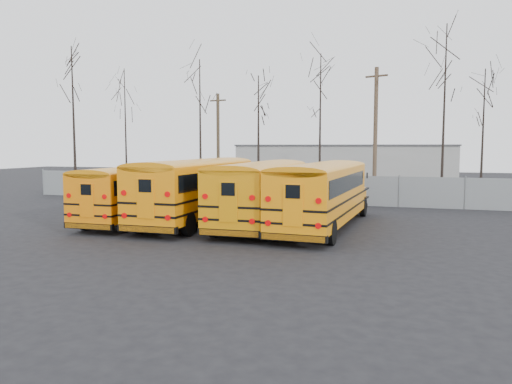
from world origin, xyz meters
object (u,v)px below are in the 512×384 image
(bus_c, at_px, (262,188))
(utility_pole_left, at_px, (218,143))
(bus_a, at_px, (141,188))
(utility_pole_right, at_px, (375,132))
(bus_b, at_px, (198,185))
(bus_d, at_px, (323,190))

(bus_c, xyz_separation_m, utility_pole_left, (-7.83, 13.80, 2.28))
(bus_a, relative_size, utility_pole_right, 1.10)
(bus_b, relative_size, bus_d, 1.02)
(bus_a, bearing_deg, bus_c, 3.63)
(bus_b, distance_m, bus_d, 6.55)
(bus_d, distance_m, utility_pole_left, 17.95)
(bus_b, height_order, utility_pole_right, utility_pole_right)
(bus_a, bearing_deg, utility_pole_right, 53.07)
(utility_pole_left, xyz_separation_m, utility_pole_right, (12.29, 0.59, 0.82))
(utility_pole_right, bearing_deg, bus_b, -97.77)
(bus_b, distance_m, utility_pole_right, 16.78)
(bus_b, bearing_deg, bus_c, 1.67)
(bus_c, height_order, bus_d, bus_c)
(utility_pole_left, bearing_deg, bus_d, -41.17)
(bus_b, xyz_separation_m, bus_c, (3.46, 0.09, -0.06))
(bus_b, bearing_deg, bus_d, -1.27)
(bus_d, bearing_deg, bus_c, 178.19)
(bus_d, height_order, utility_pole_left, utility_pole_left)
(bus_c, height_order, utility_pole_right, utility_pole_right)
(bus_d, bearing_deg, bus_a, -175.83)
(bus_a, bearing_deg, bus_d, 0.82)
(bus_c, height_order, utility_pole_left, utility_pole_left)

